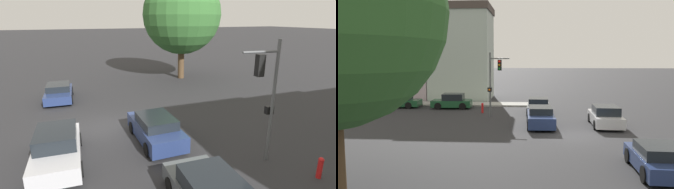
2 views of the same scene
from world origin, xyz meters
TOP-DOWN VIEW (x-y plane):
  - ground_plane at (0.00, 0.00)m, footprint 300.00×300.00m
  - street_tree at (-10.50, 9.82)m, footprint 7.95×7.95m
  - traffic_signal at (6.43, 6.04)m, footprint 0.48×1.85m
  - crossing_car_0 at (3.25, -2.48)m, footprint 4.74×2.22m
  - crossing_car_1 at (2.82, 2.29)m, footprint 4.49×2.03m
  - crossing_car_2 at (-6.76, -2.43)m, footprint 4.27×2.20m
  - fire_hydrant at (8.47, 7.37)m, footprint 0.22×0.22m

SIDE VIEW (x-z plane):
  - ground_plane at x=0.00m, z-range 0.00..0.00m
  - fire_hydrant at x=8.47m, z-range 0.03..0.95m
  - crossing_car_2 at x=-6.76m, z-range -0.02..1.28m
  - crossing_car_1 at x=2.82m, z-range -0.03..1.42m
  - crossing_car_0 at x=3.25m, z-range -0.04..1.48m
  - traffic_signal at x=6.43m, z-range 0.77..6.23m
  - street_tree at x=-10.50m, z-range 1.29..11.84m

